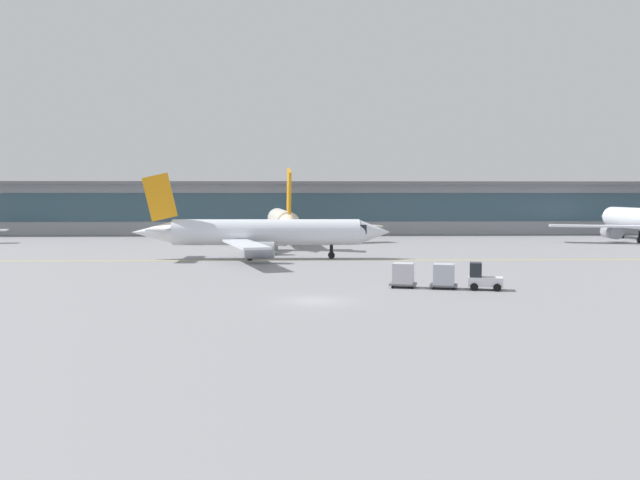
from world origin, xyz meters
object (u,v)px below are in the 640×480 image
baggage_tug (483,278)px  cargo_dolly_lead (444,275)px  taxiing_regional_jet (263,233)px  gate_airplane_1 (282,221)px  cargo_dolly_trailing (403,274)px

baggage_tug → cargo_dolly_lead: baggage_tug is taller
baggage_tug → cargo_dolly_lead: 2.94m
taxiing_regional_jet → baggage_tug: bearing=-54.3°
gate_airplane_1 → baggage_tug: size_ratio=11.41×
cargo_dolly_lead → gate_airplane_1: bearing=119.4°
gate_airplane_1 → taxiing_regional_jet: bearing=171.0°
taxiing_regional_jet → baggage_tug: taxiing_regional_jet is taller
cargo_dolly_lead → cargo_dolly_trailing: (-3.07, 0.77, 0.00)m
cargo_dolly_trailing → gate_airplane_1: bearing=116.3°
gate_airplane_1 → cargo_dolly_lead: bearing=-169.9°
gate_airplane_1 → cargo_dolly_lead: 51.85m
taxiing_regional_jet → cargo_dolly_trailing: (12.26, -24.31, -1.88)m
gate_airplane_1 → cargo_dolly_lead: size_ratio=13.46×
taxiing_regional_jet → baggage_tug: (18.17, -25.80, -2.04)m
baggage_tug → cargo_dolly_lead: size_ratio=1.18×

